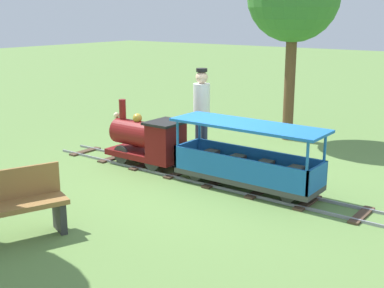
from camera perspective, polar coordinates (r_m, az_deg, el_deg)
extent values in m
plane|color=#608442|center=(8.12, 1.63, -4.06)|extent=(60.00, 60.00, 0.00)
cube|color=gray|center=(8.05, -0.29, -4.09)|extent=(0.03, 6.05, 0.04)
cube|color=gray|center=(8.38, 1.51, -3.33)|extent=(0.03, 6.05, 0.04)
cube|color=#4C3828|center=(7.09, 18.37, -7.53)|extent=(0.68, 0.14, 0.03)
cube|color=#4C3828|center=(7.33, 12.75, -6.39)|extent=(0.68, 0.14, 0.03)
cube|color=#4C3828|center=(7.64, 7.56, -5.28)|extent=(0.68, 0.14, 0.03)
cube|color=#4C3828|center=(8.01, 2.83, -4.23)|extent=(0.68, 0.14, 0.03)
cube|color=#4C3828|center=(8.43, -1.45, -3.25)|extent=(0.68, 0.14, 0.03)
cube|color=#4C3828|center=(8.90, -5.29, -2.36)|extent=(0.68, 0.14, 0.03)
cube|color=#4C3828|center=(9.40, -8.73, -1.54)|extent=(0.68, 0.14, 0.03)
cube|color=#4C3828|center=(9.94, -11.81, -0.81)|extent=(0.68, 0.14, 0.03)
cube|color=maroon|center=(8.84, -5.28, -1.16)|extent=(0.56, 1.40, 0.10)
cylinder|color=maroon|center=(8.88, -6.29, 1.23)|extent=(0.44, 0.85, 0.44)
cylinder|color=#B7932D|center=(9.17, -8.24, 1.58)|extent=(0.37, 0.02, 0.37)
cylinder|color=maroon|center=(9.00, -7.75, 3.89)|extent=(0.12, 0.12, 0.34)
sphere|color=#B7932D|center=(8.79, -6.10, 2.90)|extent=(0.16, 0.16, 0.16)
cube|color=maroon|center=(8.45, -2.92, 0.44)|extent=(0.56, 0.45, 0.55)
cube|color=black|center=(8.39, -2.95, 2.40)|extent=(0.64, 0.53, 0.04)
sphere|color=#F2EAB2|center=(9.14, -8.43, 3.20)|extent=(0.10, 0.10, 0.10)
cylinder|color=#2D2D2D|center=(8.92, -7.89, -1.16)|extent=(0.05, 0.32, 0.32)
cylinder|color=#2D2D2D|center=(9.22, -5.99, -0.57)|extent=(0.05, 0.32, 0.32)
cylinder|color=#2D2D2D|center=(8.46, -4.49, -1.92)|extent=(0.05, 0.32, 0.32)
cylinder|color=#2D2D2D|center=(8.78, -2.62, -1.28)|extent=(0.05, 0.32, 0.32)
cube|color=#3F3F3F|center=(7.70, 6.07, -3.79)|extent=(0.64, 2.25, 0.08)
cube|color=blue|center=(7.39, 4.93, -2.80)|extent=(0.04, 2.25, 0.35)
cube|color=blue|center=(7.88, 7.22, -1.75)|extent=(0.04, 2.25, 0.35)
cube|color=blue|center=(8.22, -0.52, -0.95)|extent=(0.64, 0.04, 0.35)
cube|color=blue|center=(7.16, 13.75, -3.72)|extent=(0.64, 0.04, 0.35)
cylinder|color=blue|center=(7.93, -1.60, -0.03)|extent=(0.04, 0.04, 0.75)
cylinder|color=blue|center=(8.38, 0.83, 0.76)|extent=(0.04, 0.04, 0.75)
cylinder|color=blue|center=(6.86, 12.67, -2.71)|extent=(0.04, 0.04, 0.75)
cylinder|color=blue|center=(7.37, 14.51, -1.63)|extent=(0.04, 0.04, 0.75)
cube|color=blue|center=(7.48, 6.24, 2.11)|extent=(0.74, 2.35, 0.04)
cube|color=brown|center=(7.32, 11.04, -3.62)|extent=(0.48, 0.20, 0.24)
cube|color=brown|center=(7.53, 7.70, -2.97)|extent=(0.48, 0.20, 0.24)
cube|color=brown|center=(7.77, 4.56, -2.34)|extent=(0.48, 0.20, 0.24)
cube|color=brown|center=(8.03, 1.61, -1.75)|extent=(0.48, 0.20, 0.24)
cylinder|color=#262626|center=(7.94, 0.36, -3.28)|extent=(0.04, 0.24, 0.24)
cylinder|color=#262626|center=(8.28, 2.15, -2.54)|extent=(0.04, 0.24, 0.24)
cylinder|color=#262626|center=(7.17, 10.61, -5.52)|extent=(0.04, 0.24, 0.24)
cylinder|color=#262626|center=(7.55, 12.08, -4.57)|extent=(0.04, 0.24, 0.24)
cylinder|color=#282D47|center=(9.27, 0.73, 0.86)|extent=(0.12, 0.12, 0.80)
cylinder|color=#282D47|center=(9.42, 1.37, 1.07)|extent=(0.12, 0.12, 0.80)
cylinder|color=white|center=(9.21, 1.07, 5.05)|extent=(0.30, 0.30, 0.55)
sphere|color=beige|center=(9.16, 1.09, 7.43)|extent=(0.22, 0.22, 0.22)
cylinder|color=black|center=(9.14, 1.09, 8.24)|extent=(0.20, 0.20, 0.06)
cube|color=olive|center=(6.24, -19.68, -6.66)|extent=(1.36, 0.85, 0.06)
cube|color=olive|center=(6.34, -20.20, -4.45)|extent=(1.23, 0.51, 0.40)
cube|color=#333333|center=(6.44, -14.55, -7.60)|extent=(0.19, 0.33, 0.42)
cylinder|color=brown|center=(10.72, 10.81, 6.45)|extent=(0.22, 0.22, 2.27)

